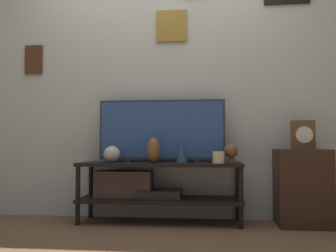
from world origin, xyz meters
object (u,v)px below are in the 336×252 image
(television, at_px, (162,130))
(vase_urn_stoneware, at_px, (154,150))
(vase_slim_bronze, at_px, (182,152))
(vase_round_glass, at_px, (112,154))
(decorative_bust, at_px, (231,152))
(candle_jar, at_px, (219,157))
(mantel_clock, at_px, (303,135))

(television, relative_size, vase_urn_stoneware, 5.30)
(television, relative_size, vase_slim_bronze, 6.50)
(vase_round_glass, distance_m, vase_slim_bronze, 0.60)
(vase_slim_bronze, distance_m, decorative_bust, 0.41)
(vase_urn_stoneware, bearing_deg, vase_round_glass, 175.21)
(vase_round_glass, relative_size, candle_jar, 1.44)
(candle_jar, relative_size, decorative_bust, 0.62)
(television, height_order, candle_jar, television)
(vase_round_glass, bearing_deg, vase_urn_stoneware, -4.79)
(television, xyz_separation_m, vase_urn_stoneware, (-0.05, -0.17, -0.18))
(vase_urn_stoneware, relative_size, decorative_bust, 1.33)
(television, bearing_deg, mantel_clock, -2.80)
(television, relative_size, mantel_clock, 4.65)
(candle_jar, relative_size, mantel_clock, 0.41)
(vase_slim_bronze, bearing_deg, candle_jar, -19.50)
(vase_urn_stoneware, xyz_separation_m, vase_slim_bronze, (0.23, 0.05, -0.02))
(decorative_bust, relative_size, mantel_clock, 0.66)
(decorative_bust, height_order, mantel_clock, mantel_clock)
(decorative_bust, bearing_deg, mantel_clock, 6.03)
(vase_round_glass, xyz_separation_m, vase_slim_bronze, (0.60, 0.02, 0.02))
(vase_urn_stoneware, relative_size, candle_jar, 2.14)
(television, xyz_separation_m, mantel_clock, (1.19, -0.06, -0.05))
(vase_urn_stoneware, height_order, mantel_clock, mantel_clock)
(vase_slim_bronze, relative_size, mantel_clock, 0.72)
(vase_slim_bronze, xyz_separation_m, mantel_clock, (1.01, 0.06, 0.15))
(decorative_bust, bearing_deg, television, 168.42)
(vase_round_glass, relative_size, mantel_clock, 0.59)
(vase_round_glass, relative_size, vase_urn_stoneware, 0.67)
(vase_round_glass, distance_m, decorative_bust, 1.01)
(mantel_clock, bearing_deg, vase_urn_stoneware, -174.86)
(vase_round_glass, distance_m, vase_urn_stoneware, 0.37)
(vase_urn_stoneware, relative_size, mantel_clock, 0.88)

